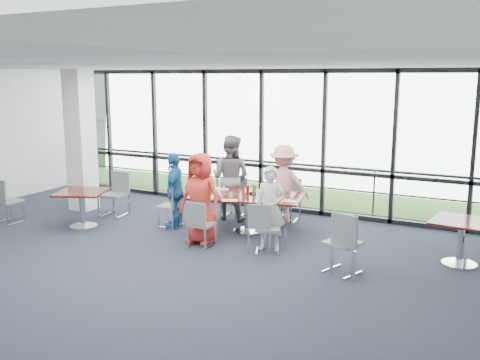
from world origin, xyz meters
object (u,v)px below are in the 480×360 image
at_px(diner_far_left, 231,177).
at_px(chair_spare_r, 343,243).
at_px(structural_column, 81,141).
at_px(chair_main_fl, 234,198).
at_px(diner_far_right, 284,184).
at_px(chair_main_fr, 287,201).
at_px(diner_near_left, 201,198).
at_px(chair_main_end, 170,206).
at_px(diner_near_right, 270,209).
at_px(chair_main_nr, 268,228).
at_px(diner_end, 175,190).
at_px(chair_main_nl, 202,224).
at_px(side_table_left, 82,196).
at_px(main_table, 247,200).
at_px(chair_spare_lb, 114,195).
at_px(side_table_right, 462,227).
at_px(chair_spare_la, 8,201).

distance_m(diner_far_left, chair_spare_r, 3.77).
distance_m(structural_column, chair_main_fl, 3.75).
height_order(diner_far_right, chair_main_fr, diner_far_right).
distance_m(diner_near_left, chair_main_fl, 2.00).
xyz_separation_m(diner_near_left, chair_main_end, (-1.13, 0.63, -0.42)).
xyz_separation_m(diner_near_right, chair_main_nr, (0.02, -0.16, -0.32)).
bearing_deg(chair_main_end, diner_near_left, 57.35).
height_order(diner_end, chair_main_fl, diner_end).
bearing_deg(chair_spare_r, chair_main_nl, -163.49).
relative_size(diner_far_right, chair_main_fr, 1.90).
xyz_separation_m(side_table_left, diner_end, (1.69, 0.85, 0.13)).
bearing_deg(side_table_left, diner_end, 26.68).
relative_size(diner_far_left, chair_main_fl, 2.21).
height_order(main_table, chair_spare_lb, chair_spare_lb).
bearing_deg(chair_main_fl, chair_spare_r, 132.44).
bearing_deg(diner_end, diner_near_left, 37.84).
relative_size(side_table_right, diner_far_left, 0.55).
bearing_deg(chair_main_nr, chair_main_fl, 109.19).
relative_size(structural_column, diner_near_left, 1.90).
relative_size(chair_main_nl, chair_spare_la, 0.89).
bearing_deg(chair_spare_r, chair_main_end, -174.62).
bearing_deg(diner_far_right, side_table_right, 149.81).
xyz_separation_m(side_table_right, diner_far_left, (-4.71, 0.84, 0.27)).
relative_size(structural_column, chair_main_nl, 3.86).
height_order(diner_far_right, chair_spare_r, diner_far_right).
xyz_separation_m(structural_column, chair_main_nl, (3.91, -1.15, -1.18)).
distance_m(diner_near_left, chair_spare_r, 2.83).
xyz_separation_m(diner_near_left, chair_main_fr, (0.84, 2.13, -0.41)).
height_order(chair_main_nr, chair_main_fr, chair_main_fr).
bearing_deg(chair_spare_r, main_table, 169.49).
relative_size(main_table, chair_main_fl, 2.89).
relative_size(main_table, diner_far_left, 1.30).
height_order(side_table_left, diner_far_left, diner_far_left).
height_order(diner_far_left, chair_main_fr, diner_far_left).
distance_m(diner_far_left, chair_main_nl, 2.08).
xyz_separation_m(diner_far_right, chair_main_end, (-1.95, -1.35, -0.40)).
bearing_deg(diner_near_right, chair_main_end, 157.94).
xyz_separation_m(chair_main_nr, chair_main_fr, (-0.49, 2.09, 0.00)).
distance_m(main_table, chair_spare_la, 5.05).
distance_m(side_table_left, chair_main_fl, 3.19).
xyz_separation_m(chair_main_fl, chair_main_fr, (1.19, 0.20, 0.02)).
xyz_separation_m(diner_far_right, chair_main_nl, (-0.66, -2.20, -0.41)).
relative_size(side_table_right, diner_far_right, 0.61).
relative_size(diner_near_right, diner_end, 0.97).
bearing_deg(chair_main_fr, diner_end, 31.33).
bearing_deg(diner_end, chair_main_fl, 133.24).
relative_size(diner_far_right, chair_main_fl, 2.01).
xyz_separation_m(side_table_right, chair_main_nr, (-3.06, -0.86, -0.21)).
xyz_separation_m(diner_near_right, chair_main_nl, (-1.15, -0.42, -0.33)).
distance_m(main_table, chair_main_nl, 1.27).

